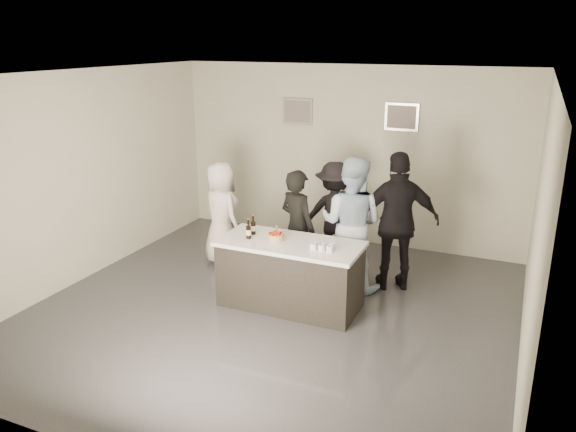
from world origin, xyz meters
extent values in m
plane|color=#3D3D42|center=(0.00, 0.00, 0.00)|extent=(6.00, 6.00, 0.00)
plane|color=white|center=(0.00, 0.00, 3.00)|extent=(6.00, 6.00, 0.00)
cube|color=beige|center=(0.00, 3.00, 1.50)|extent=(6.00, 0.04, 3.00)
cube|color=beige|center=(0.00, -3.00, 1.50)|extent=(6.00, 0.04, 3.00)
cube|color=beige|center=(-3.00, 0.00, 1.50)|extent=(0.04, 6.00, 3.00)
cube|color=beige|center=(3.00, 0.00, 1.50)|extent=(0.04, 6.00, 3.00)
cube|color=#B2B2B7|center=(-0.90, 2.97, 2.20)|extent=(0.54, 0.04, 0.44)
cube|color=#B2B2B7|center=(0.90, 2.97, 2.20)|extent=(0.54, 0.04, 0.44)
cube|color=white|center=(0.15, 0.22, 0.45)|extent=(1.86, 0.86, 0.90)
cylinder|color=orange|center=(-0.05, 0.21, 0.94)|extent=(0.21, 0.21, 0.08)
cylinder|color=black|center=(-0.42, 0.31, 1.03)|extent=(0.07, 0.07, 0.26)
cylinder|color=black|center=(-0.40, 0.13, 1.03)|extent=(0.07, 0.07, 0.26)
cube|color=orange|center=(0.63, 0.14, 0.94)|extent=(0.30, 0.19, 0.08)
cube|color=pink|center=(-0.13, -0.13, 0.90)|extent=(0.24, 0.08, 0.01)
imported|color=black|center=(-0.05, 0.94, 0.84)|extent=(0.72, 0.61, 1.68)
imported|color=silver|center=(0.68, 1.13, 0.95)|extent=(0.95, 0.76, 1.89)
imported|color=white|center=(-1.44, 1.20, 0.81)|extent=(0.94, 0.82, 1.61)
imported|color=black|center=(1.29, 1.34, 0.98)|extent=(1.25, 0.92, 1.96)
imported|color=black|center=(0.19, 1.85, 0.81)|extent=(1.20, 0.97, 1.63)
camera|label=1|loc=(2.83, -5.99, 3.40)|focal=35.00mm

